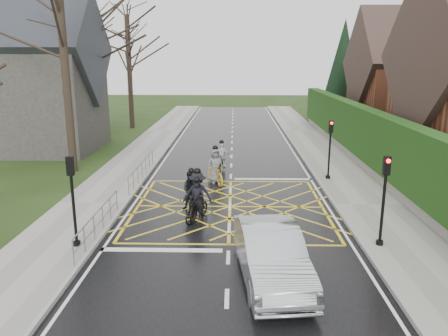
{
  "coord_description": "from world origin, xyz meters",
  "views": [
    {
      "loc": [
        0.17,
        -17.98,
        6.25
      ],
      "look_at": [
        -0.3,
        1.73,
        1.3
      ],
      "focal_mm": 35.0,
      "sensor_mm": 36.0,
      "label": 1
    }
  ],
  "objects_px": {
    "car": "(271,254)",
    "cyclist_mid": "(198,199)",
    "cyclist_rear": "(197,206)",
    "cyclist_back": "(192,194)",
    "cyclist_lead": "(215,170)",
    "cyclist_front": "(222,160)"
  },
  "relations": [
    {
      "from": "cyclist_front",
      "to": "cyclist_lead",
      "type": "distance_m",
      "value": 2.41
    },
    {
      "from": "cyclist_front",
      "to": "cyclist_mid",
      "type": "bearing_deg",
      "value": -87.83
    },
    {
      "from": "cyclist_front",
      "to": "car",
      "type": "xyz_separation_m",
      "value": [
        1.8,
        -12.52,
        0.12
      ]
    },
    {
      "from": "cyclist_lead",
      "to": "car",
      "type": "distance_m",
      "value": 10.33
    },
    {
      "from": "car",
      "to": "cyclist_mid",
      "type": "bearing_deg",
      "value": 110.14
    },
    {
      "from": "cyclist_mid",
      "to": "cyclist_front",
      "type": "distance_m",
      "value": 7.47
    },
    {
      "from": "cyclist_lead",
      "to": "car",
      "type": "bearing_deg",
      "value": -102.67
    },
    {
      "from": "cyclist_rear",
      "to": "cyclist_front",
      "type": "distance_m",
      "value": 7.78
    },
    {
      "from": "cyclist_back",
      "to": "cyclist_mid",
      "type": "bearing_deg",
      "value": -69.15
    },
    {
      "from": "cyclist_mid",
      "to": "cyclist_front",
      "type": "bearing_deg",
      "value": 93.58
    },
    {
      "from": "cyclist_back",
      "to": "cyclist_mid",
      "type": "distance_m",
      "value": 0.9
    },
    {
      "from": "cyclist_back",
      "to": "cyclist_front",
      "type": "xyz_separation_m",
      "value": [
        1.07,
        6.59,
        -0.03
      ]
    },
    {
      "from": "cyclist_mid",
      "to": "car",
      "type": "xyz_separation_m",
      "value": [
        2.54,
        -5.09,
        0.04
      ]
    },
    {
      "from": "car",
      "to": "cyclist_back",
      "type": "bearing_deg",
      "value": 109.34
    },
    {
      "from": "cyclist_lead",
      "to": "cyclist_front",
      "type": "bearing_deg",
      "value": 59.82
    },
    {
      "from": "cyclist_front",
      "to": "cyclist_lead",
      "type": "relative_size",
      "value": 0.87
    },
    {
      "from": "cyclist_mid",
      "to": "car",
      "type": "distance_m",
      "value": 5.69
    },
    {
      "from": "cyclist_back",
      "to": "cyclist_lead",
      "type": "distance_m",
      "value": 4.27
    },
    {
      "from": "cyclist_mid",
      "to": "cyclist_lead",
      "type": "relative_size",
      "value": 1.03
    },
    {
      "from": "cyclist_rear",
      "to": "cyclist_mid",
      "type": "height_order",
      "value": "cyclist_mid"
    },
    {
      "from": "car",
      "to": "cyclist_rear",
      "type": "bearing_deg",
      "value": 111.59
    },
    {
      "from": "cyclist_rear",
      "to": "cyclist_back",
      "type": "xyz_separation_m",
      "value": [
        -0.32,
        1.15,
        0.13
      ]
    }
  ]
}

